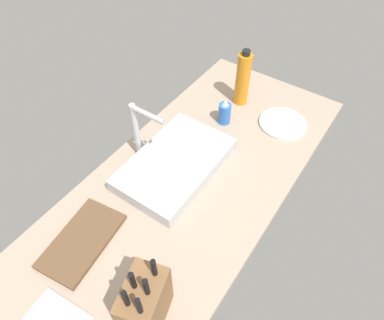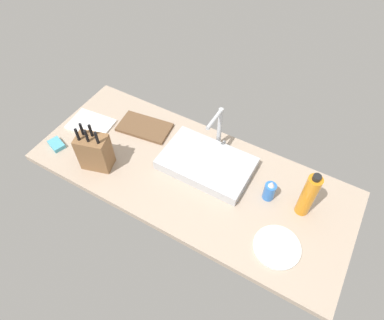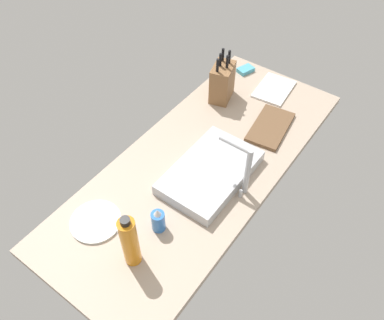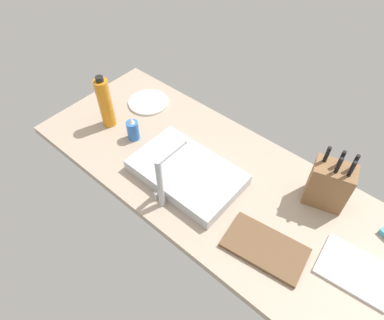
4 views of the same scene
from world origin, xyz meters
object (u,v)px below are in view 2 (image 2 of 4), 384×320
object	(u,v)px
sink_basin	(207,163)
soap_bottle	(270,191)
cutting_board	(145,127)
faucet	(218,126)
water_bottle	(308,195)
dish_sponge	(57,144)
dish_towel	(91,124)
knife_block	(95,152)
dinner_plate	(277,247)

from	to	relation	value
sink_basin	soap_bottle	xyz separation A→B (cm)	(34.10, -1.45, 2.44)
cutting_board	soap_bottle	size ratio (longest dim) A/B	2.37
faucet	soap_bottle	distance (cm)	40.57
sink_basin	water_bottle	xyz separation A→B (cm)	(50.33, -0.51, 9.92)
water_bottle	dish_sponge	xyz separation A→B (cm)	(-126.55, -27.22, -11.47)
dish_towel	dish_sponge	distance (cm)	22.01
sink_basin	knife_block	bearing A→B (deg)	-151.62
sink_basin	dish_towel	world-z (taller)	sink_basin
sink_basin	water_bottle	world-z (taller)	water_bottle
knife_block	water_bottle	xyz separation A→B (cm)	(98.96, 25.75, 2.54)
sink_basin	faucet	size ratio (longest dim) A/B	1.78
knife_block	dish_towel	xyz separation A→B (cm)	(-22.25, 19.88, -9.52)
sink_basin	dish_towel	xyz separation A→B (cm)	(-70.88, -6.39, -2.15)
faucet	water_bottle	distance (cm)	54.27
cutting_board	soap_bottle	world-z (taller)	soap_bottle
dish_sponge	sink_basin	bearing A→B (deg)	20.00
knife_block	dish_towel	size ratio (longest dim) A/B	1.11
dinner_plate	dish_sponge	size ratio (longest dim) A/B	2.29
water_bottle	dish_towel	xyz separation A→B (cm)	(-121.21, -5.88, -12.07)
sink_basin	faucet	xyz separation A→B (cm)	(-1.66, 14.79, 12.61)
cutting_board	dish_sponge	bearing A→B (deg)	-134.08
knife_block	water_bottle	world-z (taller)	water_bottle
sink_basin	soap_bottle	distance (cm)	34.22
soap_bottle	water_bottle	xyz separation A→B (cm)	(16.23, 0.94, 7.48)
sink_basin	cutting_board	distance (cm)	43.53
dish_towel	dish_sponge	size ratio (longest dim) A/B	2.67
dinner_plate	cutting_board	bearing A→B (deg)	161.48
soap_bottle	dish_sponge	distance (cm)	113.48
faucet	dish_sponge	world-z (taller)	faucet
cutting_board	soap_bottle	xyz separation A→B (cm)	(77.09, -8.03, 4.29)
sink_basin	water_bottle	bearing A→B (deg)	-0.58
sink_basin	water_bottle	size ratio (longest dim) A/B	1.70
sink_basin	dish_towel	bearing A→B (deg)	-174.85
water_bottle	faucet	bearing A→B (deg)	163.59
cutting_board	dish_sponge	size ratio (longest dim) A/B	3.20
knife_block	dish_towel	world-z (taller)	knife_block
dish_sponge	water_bottle	bearing A→B (deg)	12.14
faucet	knife_block	bearing A→B (deg)	-138.84
water_bottle	dish_towel	bearing A→B (deg)	-177.22
knife_block	dish_sponge	distance (cm)	29.04
soap_bottle	dish_towel	xyz separation A→B (cm)	(-104.98, -4.94, -4.59)
soap_bottle	dish_towel	world-z (taller)	soap_bottle
sink_basin	dinner_plate	world-z (taller)	sink_basin
knife_block	sink_basin	bearing A→B (deg)	11.94
dish_sponge	dish_towel	bearing A→B (deg)	75.95
knife_block	dinner_plate	size ratio (longest dim) A/B	1.29
sink_basin	cutting_board	world-z (taller)	sink_basin
dish_towel	dish_sponge	xyz separation A→B (cm)	(-5.34, -21.35, 0.60)
water_bottle	dish_sponge	bearing A→B (deg)	-167.86
water_bottle	dinner_plate	size ratio (longest dim) A/B	1.30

